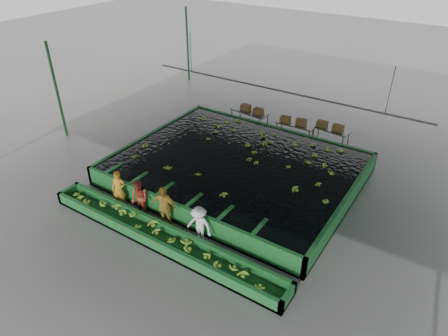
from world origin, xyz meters
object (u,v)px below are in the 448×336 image
Objects in this scene: packing_table_left at (249,119)px; box_stack_mid at (293,123)px; worker_a at (119,189)px; worker_c at (164,207)px; flotation_tank at (236,169)px; worker_d at (199,225)px; worker_b at (140,199)px; box_stack_left at (252,112)px; box_stack_right at (330,129)px; packing_table_mid at (295,131)px; packing_table_right at (330,136)px; sorting_trough at (161,237)px.

box_stack_mid reaches higher than packing_table_left.
worker_a is 2.33m from worker_c.
worker_d reaches higher than flotation_tank.
worker_b is 2.82m from worker_d.
box_stack_left is (-1.97, 4.78, 0.51)m from flotation_tank.
worker_a reaches higher than flotation_tank.
worker_b reaches higher than flotation_tank.
worker_b is at bearing -103.52° from box_stack_mid.
worker_c is at bearing 6.17° from worker_b.
worker_a is 9.12m from packing_table_left.
worker_d is (1.59, 0.00, -0.13)m from worker_c.
box_stack_left is at bearing -172.85° from box_stack_right.
packing_table_mid is at bearing 1.13° from box_stack_left.
packing_table_right is (1.72, 0.52, -0.03)m from packing_table_mid.
packing_table_mid reaches higher than flotation_tank.
box_stack_mid is (0.49, 4.76, 0.45)m from flotation_tank.
sorting_trough is 6.70× the size of worker_d.
box_stack_mid is at bearing -0.70° from packing_table_left.
flotation_tank is at bearing 74.72° from worker_b.
packing_table_left reaches higher than packing_table_mid.
worker_d is (3.92, 0.00, -0.03)m from worker_a.
flotation_tank is at bearing -97.17° from packing_table_mid.
worker_c is at bearing -105.84° from box_stack_right.
worker_a is at bearing -109.89° from box_stack_mid.
box_stack_left is (-4.30, -0.57, 0.54)m from packing_table_right.
packing_table_right is (2.33, 5.34, -0.03)m from flotation_tank.
packing_table_right is 1.36× the size of box_stack_right.
packing_table_mid is at bearing 0.72° from packing_table_left.
packing_table_mid is at bearing -163.83° from box_stack_right.
sorting_trough is at bearing -72.07° from worker_c.
flotation_tank is at bearing -113.08° from box_stack_right.
box_stack_left is at bearing 112.39° from flotation_tank.
packing_table_mid is (2.30, 9.13, -0.32)m from worker_b.
sorting_trough is 6.53× the size of worker_b.
worker_c is 1.29× the size of box_stack_mid.
packing_table_left is (-1.64, 9.09, -0.40)m from worker_c.
packing_table_right is at bearing 7.07° from packing_table_left.
packing_table_left is 1.54× the size of box_stack_right.
sorting_trough is at bearing -90.00° from flotation_tank.
sorting_trough is 5.05× the size of packing_table_mid.
worker_d is (2.82, 0.00, -0.02)m from worker_b.
worker_b reaches higher than box_stack_right.
packing_table_left is 1.58× the size of box_stack_left.
worker_a is 10.92m from packing_table_right.
box_stack_mid is (-0.12, -0.07, 0.45)m from packing_table_mid.
worker_d is 9.15m from packing_table_mid.
worker_c is at bearing -79.75° from packing_table_left.
worker_d is 9.72m from packing_table_right.
worker_d is at bearing -21.60° from worker_a.
worker_c is 1.28× the size of box_stack_right.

